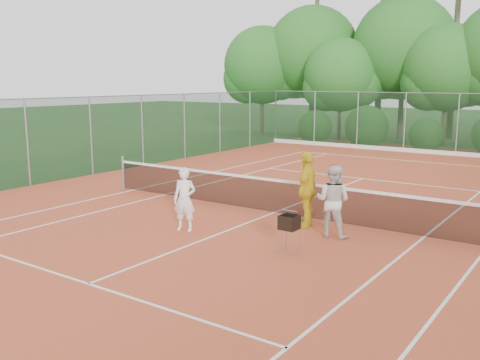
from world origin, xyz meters
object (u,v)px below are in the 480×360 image
(player_center_grp, at_px, (333,201))
(ball_hopper, at_px, (289,223))
(player_yellow, at_px, (307,189))
(player_white, at_px, (185,199))

(player_center_grp, xyz_separation_m, ball_hopper, (-0.22, -1.65, -0.21))
(player_yellow, height_order, ball_hopper, player_yellow)
(player_white, distance_m, player_center_grp, 3.54)
(player_center_grp, relative_size, player_yellow, 0.91)
(player_yellow, bearing_deg, ball_hopper, 7.77)
(ball_hopper, bearing_deg, player_white, -171.70)
(player_yellow, relative_size, ball_hopper, 2.32)
(player_white, xyz_separation_m, player_center_grp, (3.16, 1.59, 0.08))
(player_white, relative_size, ball_hopper, 1.89)
(player_white, relative_size, player_center_grp, 0.89)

